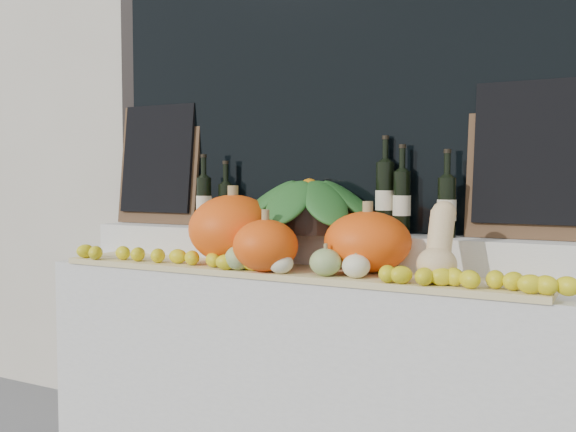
{
  "coord_description": "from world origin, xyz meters",
  "views": [
    {
      "loc": [
        1.25,
        -0.9,
        1.28
      ],
      "look_at": [
        0.0,
        1.45,
        1.12
      ],
      "focal_mm": 40.0,
      "sensor_mm": 36.0,
      "label": 1
    }
  ],
  "objects": [
    {
      "name": "produce_bowl",
      "position": [
        -0.0,
        1.66,
        1.16
      ],
      "size": [
        0.7,
        0.7,
        0.25
      ],
      "color": "black",
      "rests_on": "rear_tier"
    },
    {
      "name": "lemon_heap",
      "position": [
        0.0,
        1.29,
        0.94
      ],
      "size": [
        2.2,
        0.16,
        0.06
      ],
      "primitive_type": null,
      "color": "yellow",
      "rests_on": "straw_bedding"
    },
    {
      "name": "pumpkin_center",
      "position": [
        -0.02,
        1.3,
        1.01
      ],
      "size": [
        0.29,
        0.29,
        0.21
      ],
      "primitive_type": "ellipsoid",
      "rotation": [
        0.0,
        0.0,
        0.1
      ],
      "color": "#FF570D",
      "rests_on": "straw_bedding"
    },
    {
      "name": "pumpkin_right",
      "position": [
        0.34,
        1.47,
        1.03
      ],
      "size": [
        0.38,
        0.38,
        0.24
      ],
      "primitive_type": "ellipsoid",
      "rotation": [
        0.0,
        0.0,
        0.09
      ],
      "color": "#FF570D",
      "rests_on": "straw_bedding"
    },
    {
      "name": "pumpkin_left",
      "position": [
        -0.27,
        1.44,
        1.06
      ],
      "size": [
        0.51,
        0.51,
        0.3
      ],
      "primitive_type": "ellipsoid",
      "rotation": [
        0.0,
        0.0,
        -0.42
      ],
      "color": "#FF570D",
      "rests_on": "straw_bedding"
    },
    {
      "name": "wine_bottle_near_left",
      "position": [
        -0.47,
        1.7,
        1.15
      ],
      "size": [
        0.08,
        0.08,
        0.32
      ],
      "color": "black",
      "rests_on": "rear_tier"
    },
    {
      "name": "wine_bottle_near_right",
      "position": [
        0.41,
        1.7,
        1.18
      ],
      "size": [
        0.08,
        0.08,
        0.38
      ],
      "color": "black",
      "rests_on": "rear_tier"
    },
    {
      "name": "straw_bedding",
      "position": [
        0.0,
        1.4,
        0.89
      ],
      "size": [
        2.1,
        0.32,
        0.02
      ],
      "primitive_type": "cube",
      "color": "tan",
      "rests_on": "display_sill"
    },
    {
      "name": "wine_bottle_tall",
      "position": [
        0.33,
        1.73,
        1.2
      ],
      "size": [
        0.08,
        0.08,
        0.42
      ],
      "color": "black",
      "rests_on": "rear_tier"
    },
    {
      "name": "chalkboard_right",
      "position": [
        0.92,
        1.74,
        1.36
      ],
      "size": [
        0.5,
        0.1,
        0.62
      ],
      "rotation": [
        -0.12,
        0.0,
        0.0
      ],
      "color": "#4C331E",
      "rests_on": "rear_tier"
    },
    {
      "name": "butternut_squash",
      "position": [
        0.65,
        1.38,
        1.03
      ],
      "size": [
        0.14,
        0.21,
        0.29
      ],
      "color": "#E1BC84",
      "rests_on": "straw_bedding"
    },
    {
      "name": "display_sill",
      "position": [
        0.0,
        1.52,
        0.44
      ],
      "size": [
        2.3,
        0.55,
        0.88
      ],
      "primitive_type": "cube",
      "color": "silver",
      "rests_on": "ground"
    },
    {
      "name": "chalkboard_left",
      "position": [
        -0.92,
        1.74,
        1.36
      ],
      "size": [
        0.5,
        0.1,
        0.62
      ],
      "rotation": [
        -0.12,
        0.0,
        0.0
      ],
      "color": "#4C331E",
      "rests_on": "rear_tier"
    },
    {
      "name": "wine_bottle_far_right",
      "position": [
        0.61,
        1.66,
        1.17
      ],
      "size": [
        0.08,
        0.08,
        0.35
      ],
      "color": "black",
      "rests_on": "rear_tier"
    },
    {
      "name": "rear_tier",
      "position": [
        0.0,
        1.68,
        0.96
      ],
      "size": [
        2.3,
        0.25,
        0.16
      ],
      "primitive_type": "cube",
      "color": "silver",
      "rests_on": "display_sill"
    },
    {
      "name": "wine_bottle_far_left",
      "position": [
        -0.57,
        1.65,
        1.16
      ],
      "size": [
        0.08,
        0.08,
        0.35
      ],
      "color": "black",
      "rests_on": "rear_tier"
    },
    {
      "name": "decorative_gourds",
      "position": [
        0.07,
        1.3,
        0.96
      ],
      "size": [
        0.61,
        0.14,
        0.16
      ],
      "color": "#376F21",
      "rests_on": "straw_bedding"
    }
  ]
}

